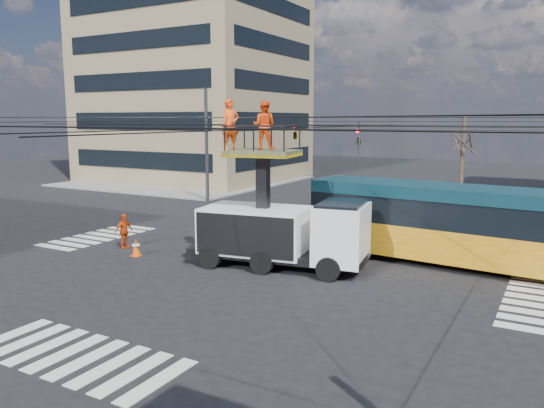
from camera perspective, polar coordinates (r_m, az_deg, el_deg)
The scene contains 11 objects.
ground at distance 21.94m, azimuth 0.04°, elevation -6.30°, with size 120.00×120.00×0.00m, color black.
sidewalk_nw at distance 50.71m, azimuth -9.18°, elevation 2.47°, with size 18.00×18.00×0.12m, color slate.
crosswalks at distance 21.94m, azimuth 0.04°, elevation -6.28°, with size 22.40×22.40×0.02m, color silver, non-canonical shape.
building_tower at distance 54.11m, azimuth -8.40°, elevation 18.79°, with size 18.06×16.06×30.00m.
overhead_network at distance 21.60m, azimuth 0.39°, elevation 5.01°, with size 24.24×24.24×8.00m.
tree_a at distance 32.43m, azimuth 19.89°, elevation 6.45°, with size 2.00×2.00×6.00m.
utility_truck at distance 20.82m, azimuth 1.05°, elevation -1.16°, with size 7.27×3.48×6.60m.
city_bus at distance 22.35m, azimuth 19.90°, elevation -2.03°, with size 12.78×3.74×3.20m.
traffic_cone at distance 23.60m, azimuth -14.42°, elevation -4.55°, with size 0.36×0.36×0.75m, color #FF530A.
worker_ground at distance 25.03m, azimuth -15.64°, elevation -2.84°, with size 0.93×0.39×1.59m, color #D6420D.
flagger at distance 23.51m, azimuth 13.36°, elevation -3.40°, with size 1.08×0.62×1.68m, color orange.
Camera 1 is at (10.30, -18.47, 5.84)m, focal length 35.00 mm.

